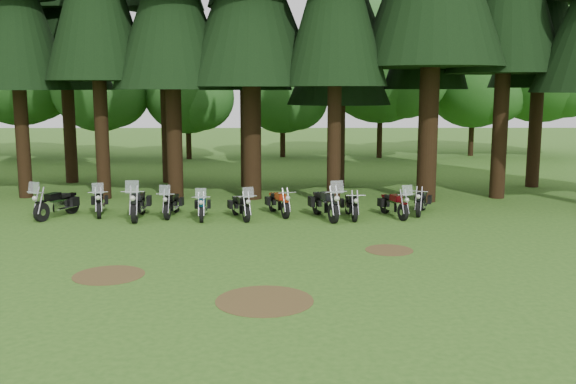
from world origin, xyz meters
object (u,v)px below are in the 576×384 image
at_px(motorcycle_5, 241,207).
at_px(motorcycle_6, 279,204).
at_px(motorcycle_3, 172,204).
at_px(motorcycle_7, 325,205).
at_px(motorcycle_1, 99,203).
at_px(motorcycle_4, 202,207).
at_px(motorcycle_0, 57,204).
at_px(motorcycle_10, 421,202).
at_px(motorcycle_2, 138,204).
at_px(motorcycle_8, 351,206).
at_px(motorcycle_9, 394,205).

height_order(motorcycle_5, motorcycle_6, motorcycle_5).
distance_m(motorcycle_3, motorcycle_7, 5.67).
height_order(motorcycle_3, motorcycle_5, motorcycle_3).
distance_m(motorcycle_1, motorcycle_5, 5.37).
bearing_deg(motorcycle_4, motorcycle_0, 172.33).
bearing_deg(motorcycle_3, motorcycle_10, 5.97).
xyz_separation_m(motorcycle_0, motorcycle_4, (5.34, -0.23, -0.07)).
distance_m(motorcycle_1, motorcycle_2, 1.75).
height_order(motorcycle_0, motorcycle_6, motorcycle_0).
relative_size(motorcycle_8, motorcycle_10, 1.02).
relative_size(motorcycle_0, motorcycle_8, 1.09).
bearing_deg(motorcycle_9, motorcycle_1, 160.36).
relative_size(motorcycle_3, motorcycle_7, 0.85).
xyz_separation_m(motorcycle_4, motorcycle_7, (4.45, -0.03, 0.10)).
distance_m(motorcycle_2, motorcycle_10, 10.50).
bearing_deg(motorcycle_9, motorcycle_3, 161.25).
distance_m(motorcycle_1, motorcycle_7, 8.42).
height_order(motorcycle_0, motorcycle_3, motorcycle_0).
height_order(motorcycle_6, motorcycle_8, motorcycle_6).
bearing_deg(motorcycle_5, motorcycle_0, 158.08).
height_order(motorcycle_2, motorcycle_8, motorcycle_2).
height_order(motorcycle_2, motorcycle_5, motorcycle_2).
xyz_separation_m(motorcycle_2, motorcycle_10, (10.46, 0.87, -0.09)).
bearing_deg(motorcycle_10, motorcycle_7, -146.47).
bearing_deg(motorcycle_7, motorcycle_0, 161.67).
xyz_separation_m(motorcycle_4, motorcycle_6, (2.77, 0.68, 0.01)).
xyz_separation_m(motorcycle_7, motorcycle_9, (2.55, 0.32, -0.08)).
distance_m(motorcycle_1, motorcycle_8, 9.36).
bearing_deg(motorcycle_6, motorcycle_7, -42.41).
relative_size(motorcycle_0, motorcycle_9, 1.09).
relative_size(motorcycle_5, motorcycle_10, 1.00).
distance_m(motorcycle_5, motorcycle_9, 5.61).
bearing_deg(motorcycle_2, motorcycle_8, -3.15).
height_order(motorcycle_8, motorcycle_9, motorcycle_9).
bearing_deg(motorcycle_7, motorcycle_10, -2.29).
xyz_separation_m(motorcycle_0, motorcycle_8, (10.75, -0.09, -0.06)).
distance_m(motorcycle_2, motorcycle_9, 9.32).
bearing_deg(motorcycle_2, motorcycle_3, 17.44).
distance_m(motorcycle_2, motorcycle_4, 2.32).
bearing_deg(motorcycle_6, motorcycle_2, 167.31).
relative_size(motorcycle_4, motorcycle_9, 0.97).
height_order(motorcycle_3, motorcycle_10, motorcycle_3).
bearing_deg(motorcycle_0, motorcycle_3, 25.10).
distance_m(motorcycle_8, motorcycle_9, 1.59).
bearing_deg(motorcycle_8, motorcycle_5, 178.29).
relative_size(motorcycle_4, motorcycle_5, 1.00).
bearing_deg(motorcycle_2, motorcycle_10, 0.97).
bearing_deg(motorcycle_8, motorcycle_9, 1.50).
distance_m(motorcycle_1, motorcycle_3, 2.75).
distance_m(motorcycle_2, motorcycle_6, 5.13).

